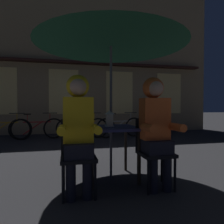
% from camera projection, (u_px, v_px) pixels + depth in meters
% --- Properties ---
extents(ground_plane, '(60.00, 60.00, 0.00)m').
position_uv_depth(ground_plane, '(111.00, 178.00, 2.84)').
color(ground_plane, '#232326').
extents(cafe_table, '(0.72, 0.72, 0.74)m').
position_uv_depth(cafe_table, '(111.00, 134.00, 2.83)').
color(cafe_table, navy).
rests_on(cafe_table, ground_plane).
extents(patio_umbrella, '(2.10, 2.10, 2.31)m').
position_uv_depth(patio_umbrella, '(111.00, 33.00, 2.79)').
color(patio_umbrella, '#4C4C51').
rests_on(patio_umbrella, ground_plane).
extents(lantern, '(0.11, 0.11, 0.23)m').
position_uv_depth(lantern, '(110.00, 118.00, 2.81)').
color(lantern, white).
rests_on(lantern, cafe_table).
extents(chair_left, '(0.40, 0.40, 0.87)m').
position_uv_depth(chair_left, '(78.00, 152.00, 2.36)').
color(chair_left, black).
rests_on(chair_left, ground_plane).
extents(chair_right, '(0.40, 0.40, 0.87)m').
position_uv_depth(chair_right, '(153.00, 148.00, 2.57)').
color(chair_right, black).
rests_on(chair_right, ground_plane).
extents(person_left_hooded, '(0.45, 0.56, 1.40)m').
position_uv_depth(person_left_hooded, '(78.00, 122.00, 2.30)').
color(person_left_hooded, black).
rests_on(person_left_hooded, ground_plane).
extents(person_right_hooded, '(0.45, 0.56, 1.40)m').
position_uv_depth(person_right_hooded, '(155.00, 121.00, 2.51)').
color(person_right_hooded, black).
rests_on(person_right_hooded, ground_plane).
extents(shopfront_building, '(10.00, 0.93, 6.20)m').
position_uv_depth(shopfront_building, '(92.00, 56.00, 8.11)').
color(shopfront_building, '#937A56').
rests_on(shopfront_building, ground_plane).
extents(bicycle_nearest, '(1.68, 0.20, 0.84)m').
position_uv_depth(bicycle_nearest, '(4.00, 129.00, 6.07)').
color(bicycle_nearest, black).
rests_on(bicycle_nearest, ground_plane).
extents(bicycle_second, '(1.68, 0.14, 0.84)m').
position_uv_depth(bicycle_second, '(37.00, 128.00, 6.30)').
color(bicycle_second, black).
rests_on(bicycle_second, ground_plane).
extents(bicycle_third, '(1.68, 0.10, 0.84)m').
position_uv_depth(bicycle_third, '(82.00, 128.00, 6.46)').
color(bicycle_third, black).
rests_on(bicycle_third, ground_plane).
extents(bicycle_fourth, '(1.67, 0.28, 0.84)m').
position_uv_depth(bicycle_fourth, '(120.00, 127.00, 6.70)').
color(bicycle_fourth, black).
rests_on(bicycle_fourth, ground_plane).
extents(potted_plant, '(0.60, 0.60, 0.92)m').
position_uv_depth(potted_plant, '(162.00, 120.00, 7.17)').
color(potted_plant, brown).
rests_on(potted_plant, ground_plane).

